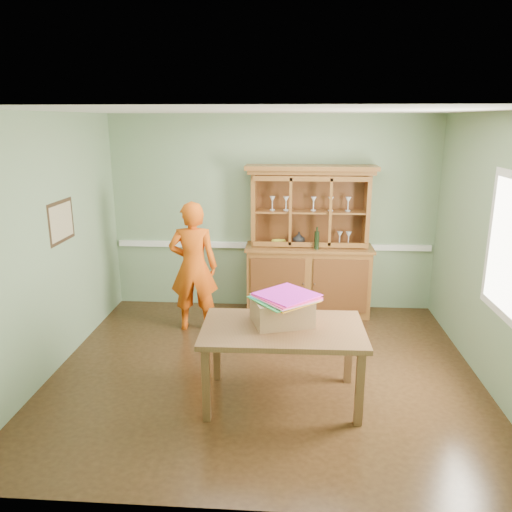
# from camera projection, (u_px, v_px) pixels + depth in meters

# --- Properties ---
(floor) EXTENTS (4.50, 4.50, 0.00)m
(floor) POSITION_uv_depth(u_px,v_px,m) (265.00, 371.00, 5.38)
(floor) COLOR #492E17
(floor) RESTS_ON ground
(ceiling) EXTENTS (4.50, 4.50, 0.00)m
(ceiling) POSITION_uv_depth(u_px,v_px,m) (266.00, 111.00, 4.67)
(ceiling) COLOR white
(ceiling) RESTS_ON wall_back
(wall_back) EXTENTS (4.50, 0.00, 4.50)m
(wall_back) POSITION_uv_depth(u_px,v_px,m) (273.00, 214.00, 6.95)
(wall_back) COLOR gray
(wall_back) RESTS_ON floor
(wall_left) EXTENTS (0.00, 4.00, 4.00)m
(wall_left) POSITION_uv_depth(u_px,v_px,m) (49.00, 246.00, 5.17)
(wall_left) COLOR gray
(wall_left) RESTS_ON floor
(wall_right) EXTENTS (0.00, 4.00, 4.00)m
(wall_right) POSITION_uv_depth(u_px,v_px,m) (495.00, 254.00, 4.88)
(wall_right) COLOR gray
(wall_right) RESTS_ON floor
(wall_front) EXTENTS (4.50, 0.00, 4.50)m
(wall_front) POSITION_uv_depth(u_px,v_px,m) (249.00, 331.00, 3.10)
(wall_front) COLOR gray
(wall_front) RESTS_ON floor
(chair_rail) EXTENTS (4.41, 0.05, 0.08)m
(chair_rail) POSITION_uv_depth(u_px,v_px,m) (272.00, 246.00, 7.04)
(chair_rail) COLOR white
(chair_rail) RESTS_ON wall_back
(framed_map) EXTENTS (0.03, 0.60, 0.46)m
(framed_map) POSITION_uv_depth(u_px,v_px,m) (62.00, 222.00, 5.41)
(framed_map) COLOR #352315
(framed_map) RESTS_ON wall_left
(window_panel) EXTENTS (0.03, 0.96, 1.36)m
(window_panel) POSITION_uv_depth(u_px,v_px,m) (507.00, 247.00, 4.55)
(window_panel) COLOR white
(window_panel) RESTS_ON wall_right
(china_hutch) EXTENTS (1.73, 0.57, 2.04)m
(china_hutch) POSITION_uv_depth(u_px,v_px,m) (308.00, 263.00, 6.86)
(china_hutch) COLOR #915C27
(china_hutch) RESTS_ON floor
(dining_table) EXTENTS (1.52, 0.93, 0.75)m
(dining_table) POSITION_uv_depth(u_px,v_px,m) (283.00, 336.00, 4.66)
(dining_table) COLOR brown
(dining_table) RESTS_ON floor
(cardboard_box) EXTENTS (0.63, 0.56, 0.25)m
(cardboard_box) POSITION_uv_depth(u_px,v_px,m) (282.00, 311.00, 4.70)
(cardboard_box) COLOR #A27A54
(cardboard_box) RESTS_ON dining_table
(kite_stack) EXTENTS (0.67, 0.67, 0.05)m
(kite_stack) POSITION_uv_depth(u_px,v_px,m) (285.00, 297.00, 4.62)
(kite_stack) COLOR orange
(kite_stack) RESTS_ON cardboard_box
(person) EXTENTS (0.63, 0.44, 1.66)m
(person) POSITION_uv_depth(u_px,v_px,m) (193.00, 267.00, 6.27)
(person) COLOR #E1540E
(person) RESTS_ON floor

